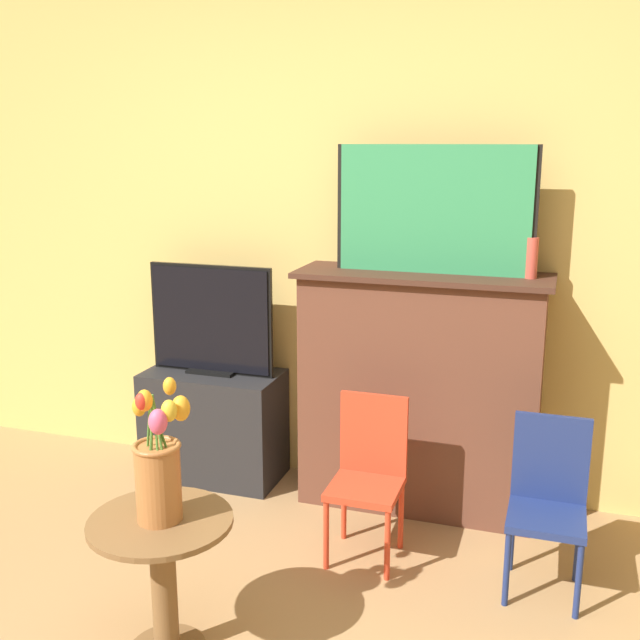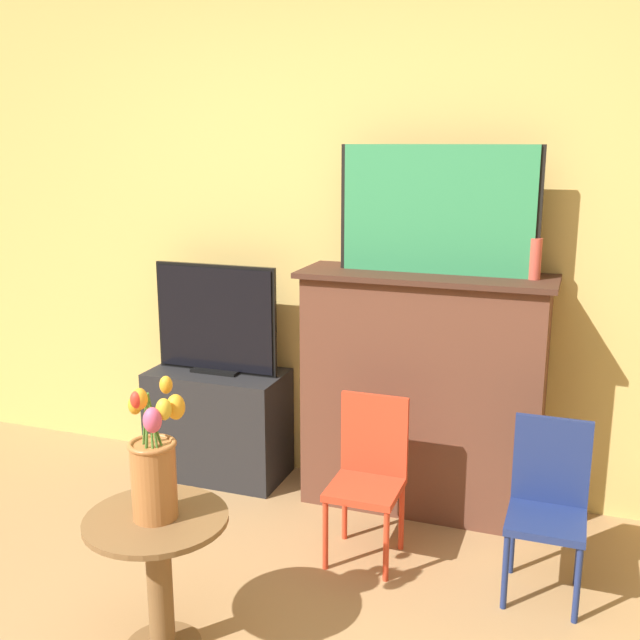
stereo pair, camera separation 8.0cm
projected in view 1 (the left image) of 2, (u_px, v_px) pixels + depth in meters
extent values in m
cube|color=#E0BC66|center=(347.00, 221.00, 3.70)|extent=(8.00, 0.06, 2.70)
cube|color=brown|center=(420.00, 392.00, 3.55)|extent=(1.11, 0.36, 1.15)
cube|color=#43271C|center=(423.00, 276.00, 3.41)|extent=(1.17, 0.40, 0.02)
cube|color=black|center=(434.00, 210.00, 3.35)|extent=(0.90, 0.02, 0.57)
cube|color=#338E56|center=(434.00, 210.00, 3.34)|extent=(0.86, 0.02, 0.57)
cylinder|color=#CC4C3D|center=(532.00, 258.00, 3.25)|extent=(0.05, 0.05, 0.18)
cube|color=#232326|center=(214.00, 424.00, 3.92)|extent=(0.70, 0.38, 0.57)
cube|color=black|center=(212.00, 371.00, 3.85)|extent=(0.25, 0.12, 0.01)
cube|color=black|center=(211.00, 319.00, 3.80)|extent=(0.66, 0.02, 0.56)
cube|color=black|center=(211.00, 320.00, 3.79)|extent=(0.63, 0.02, 0.53)
cylinder|color=red|center=(326.00, 535.00, 3.08)|extent=(0.02, 0.02, 0.31)
cylinder|color=red|center=(387.00, 545.00, 3.00)|extent=(0.02, 0.02, 0.31)
cylinder|color=red|center=(344.00, 507.00, 3.32)|extent=(0.02, 0.02, 0.31)
cylinder|color=red|center=(401.00, 515.00, 3.24)|extent=(0.02, 0.02, 0.31)
cube|color=red|center=(365.00, 488.00, 3.12)|extent=(0.29, 0.29, 0.03)
cube|color=red|center=(374.00, 434.00, 3.20)|extent=(0.29, 0.02, 0.36)
cylinder|color=navy|center=(507.00, 569.00, 2.83)|extent=(0.02, 0.02, 0.31)
cylinder|color=navy|center=(578.00, 581.00, 2.76)|extent=(0.02, 0.02, 0.31)
cylinder|color=navy|center=(512.00, 536.00, 3.07)|extent=(0.02, 0.02, 0.31)
cylinder|color=navy|center=(578.00, 546.00, 2.99)|extent=(0.02, 0.02, 0.31)
cube|color=navy|center=(546.00, 518.00, 2.88)|extent=(0.29, 0.29, 0.03)
cube|color=navy|center=(551.00, 458.00, 2.95)|extent=(0.29, 0.02, 0.36)
cylinder|color=brown|center=(164.00, 590.00, 2.55)|extent=(0.09, 0.09, 0.49)
cylinder|color=brown|center=(160.00, 522.00, 2.49)|extent=(0.48, 0.48, 0.02)
cylinder|color=#AD6B38|center=(158.00, 483.00, 2.45)|extent=(0.15, 0.15, 0.26)
torus|color=#AD6B38|center=(156.00, 446.00, 2.42)|extent=(0.16, 0.16, 0.02)
cylinder|color=#477A2D|center=(160.00, 430.00, 2.44)|extent=(0.01, 0.08, 0.27)
ellipsoid|color=orange|center=(170.00, 386.00, 2.47)|extent=(0.04, 0.04, 0.06)
cylinder|color=#477A2D|center=(152.00, 437.00, 2.39)|extent=(0.01, 0.04, 0.27)
ellipsoid|color=orange|center=(145.00, 401.00, 2.33)|extent=(0.05, 0.05, 0.07)
cylinder|color=#477A2D|center=(163.00, 439.00, 2.41)|extent=(0.07, 0.01, 0.23)
ellipsoid|color=orange|center=(181.00, 408.00, 2.37)|extent=(0.06, 0.06, 0.08)
cylinder|color=#477A2D|center=(160.00, 439.00, 2.40)|extent=(0.07, 0.04, 0.24)
ellipsoid|color=gold|center=(169.00, 411.00, 2.32)|extent=(0.05, 0.05, 0.07)
cylinder|color=#477A2D|center=(148.00, 440.00, 2.42)|extent=(0.03, 0.01, 0.23)
ellipsoid|color=orange|center=(139.00, 407.00, 2.40)|extent=(0.04, 0.04, 0.06)
cylinder|color=#477A2D|center=(151.00, 436.00, 2.39)|extent=(0.01, 0.05, 0.27)
ellipsoid|color=red|center=(142.00, 401.00, 2.32)|extent=(0.04, 0.04, 0.06)
cylinder|color=#477A2D|center=(157.00, 443.00, 2.39)|extent=(0.05, 0.07, 0.22)
ellipsoid|color=#E0517A|center=(158.00, 422.00, 2.30)|extent=(0.06, 0.06, 0.08)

